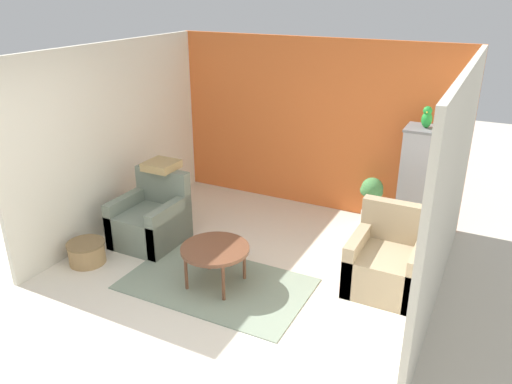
{
  "coord_description": "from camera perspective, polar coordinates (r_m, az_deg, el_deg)",
  "views": [
    {
      "loc": [
        2.38,
        -2.95,
        3.04
      ],
      "look_at": [
        0.0,
        1.76,
        0.84
      ],
      "focal_mm": 35.0,
      "sensor_mm": 36.0,
      "label": 1
    }
  ],
  "objects": [
    {
      "name": "wall_back_accent",
      "position": [
        7.16,
        6.52,
        7.59
      ],
      "size": [
        4.18,
        0.06,
        2.41
      ],
      "color": "orange",
      "rests_on": "ground_plane"
    },
    {
      "name": "armchair_left",
      "position": [
        6.43,
        -11.9,
        -3.22
      ],
      "size": [
        0.76,
        0.8,
        0.89
      ],
      "color": "slate",
      "rests_on": "ground_plane"
    },
    {
      "name": "armchair_right",
      "position": [
        5.55,
        14.77,
        -7.89
      ],
      "size": [
        0.76,
        0.8,
        0.89
      ],
      "color": "#9E896B",
      "rests_on": "ground_plane"
    },
    {
      "name": "coffee_table",
      "position": [
        5.36,
        -4.7,
        -6.7
      ],
      "size": [
        0.74,
        0.74,
        0.46
      ],
      "color": "brown",
      "rests_on": "ground_plane"
    },
    {
      "name": "wall_left",
      "position": [
        6.73,
        -15.94,
        5.88
      ],
      "size": [
        0.06,
        3.52,
        2.41
      ],
      "color": "beige",
      "rests_on": "ground_plane"
    },
    {
      "name": "parrot",
      "position": [
        6.21,
        18.96,
        8.05
      ],
      "size": [
        0.12,
        0.22,
        0.26
      ],
      "color": "#1E842D",
      "rests_on": "birdcage"
    },
    {
      "name": "birdcage",
      "position": [
        6.47,
        17.97,
        0.4
      ],
      "size": [
        0.53,
        0.53,
        1.49
      ],
      "color": "slate",
      "rests_on": "ground_plane"
    },
    {
      "name": "wall_right",
      "position": [
        5.06,
        21.28,
        -0.26
      ],
      "size": [
        0.06,
        3.52,
        2.41
      ],
      "color": "beige",
      "rests_on": "ground_plane"
    },
    {
      "name": "wicker_basket",
      "position": [
        6.22,
        -18.79,
        -6.48
      ],
      "size": [
        0.44,
        0.44,
        0.27
      ],
      "color": "#A37F51",
      "rests_on": "ground_plane"
    },
    {
      "name": "area_rug",
      "position": [
        5.58,
        -4.56,
        -10.41
      ],
      "size": [
        2.0,
        1.2,
        0.01
      ],
      "color": "gray",
      "rests_on": "ground_plane"
    },
    {
      "name": "ground_plane",
      "position": [
        4.86,
        -9.8,
        -16.51
      ],
      "size": [
        20.0,
        20.0,
        0.0
      ],
      "primitive_type": "plane",
      "color": "beige",
      "rests_on": "ground"
    },
    {
      "name": "potted_plant",
      "position": [
        6.85,
        13.03,
        -0.5
      ],
      "size": [
        0.32,
        0.29,
        0.68
      ],
      "color": "beige",
      "rests_on": "ground_plane"
    },
    {
      "name": "throw_pillow",
      "position": [
        6.4,
        -10.76,
        3.01
      ],
      "size": [
        0.38,
        0.38,
        0.1
      ],
      "color": "tan",
      "rests_on": "armchair_left"
    }
  ]
}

